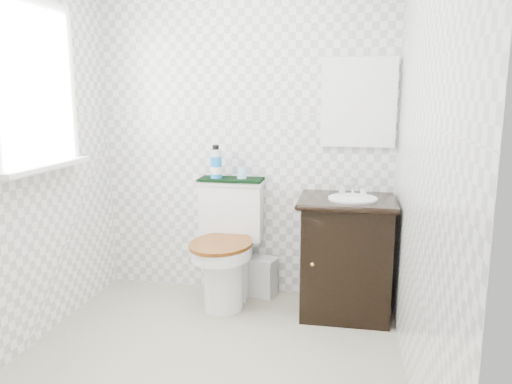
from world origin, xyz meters
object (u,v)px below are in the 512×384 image
(vanity, at_px, (346,254))
(mouthwash_bottle, at_px, (216,163))
(toilet, at_px, (228,251))
(cup, at_px, (242,173))
(trash_bin, at_px, (263,276))

(vanity, bearing_deg, mouthwash_bottle, 169.93)
(toilet, bearing_deg, vanity, -4.01)
(cup, bearing_deg, trash_bin, 3.35)
(vanity, distance_m, cup, 0.95)
(vanity, height_order, cup, cup)
(mouthwash_bottle, distance_m, cup, 0.20)
(toilet, relative_size, vanity, 0.96)
(trash_bin, bearing_deg, vanity, -17.72)
(vanity, bearing_deg, trash_bin, 162.28)
(trash_bin, height_order, cup, cup)
(mouthwash_bottle, relative_size, cup, 2.85)
(trash_bin, bearing_deg, cup, -176.65)
(mouthwash_bottle, height_order, cup, mouthwash_bottle)
(toilet, height_order, cup, cup)
(toilet, bearing_deg, trash_bin, 29.79)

